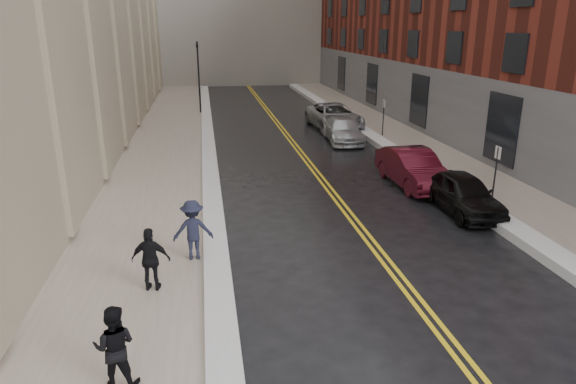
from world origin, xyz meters
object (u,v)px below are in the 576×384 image
object	(u,v)px
car_silver_near	(343,130)
pedestrian_c	(151,259)
pedestrian_b	(193,230)
car_black	(463,193)
car_silver_far	(334,116)
pedestrian_a	(115,347)
car_maroon	(413,168)

from	to	relation	value
car_silver_near	pedestrian_c	distance (m)	18.52
pedestrian_c	pedestrian_b	bearing A→B (deg)	-112.03
car_black	car_silver_far	distance (m)	15.65
car_silver_near	pedestrian_b	world-z (taller)	pedestrian_b
car_silver_near	pedestrian_c	xyz separation A→B (m)	(-9.12, -16.11, 0.30)
car_silver_near	pedestrian_a	world-z (taller)	pedestrian_a
car_maroon	pedestrian_c	bearing A→B (deg)	-144.74
car_silver_near	car_black	bearing A→B (deg)	-80.58
car_black	car_silver_far	xyz separation A→B (m)	(-0.71, 15.63, 0.09)
pedestrian_a	pedestrian_c	distance (m)	3.51
pedestrian_b	car_silver_near	bearing A→B (deg)	-122.15
car_maroon	pedestrian_c	size ratio (longest dim) A/B	2.85
pedestrian_a	car_silver_far	bearing A→B (deg)	-107.34
pedestrian_b	pedestrian_c	world-z (taller)	pedestrian_b
car_silver_near	car_silver_far	xyz separation A→B (m)	(0.45, 3.79, 0.13)
car_silver_near	pedestrian_b	bearing A→B (deg)	-115.51
car_maroon	pedestrian_c	distance (m)	12.32
car_maroon	pedestrian_b	size ratio (longest dim) A/B	2.70
car_silver_far	pedestrian_b	distance (m)	20.19
car_silver_far	car_maroon	bearing A→B (deg)	-93.39
pedestrian_c	car_black	bearing A→B (deg)	-148.55
car_silver_far	pedestrian_a	distance (m)	25.40
car_silver_near	pedestrian_b	distance (m)	16.62
car_maroon	car_silver_far	bearing A→B (deg)	88.44
car_black	pedestrian_a	world-z (taller)	pedestrian_a
car_silver_near	pedestrian_a	bearing A→B (deg)	-111.87
car_black	pedestrian_b	distance (m)	9.67
car_black	pedestrian_c	world-z (taller)	pedestrian_c
car_silver_far	pedestrian_b	bearing A→B (deg)	-119.41
car_black	car_maroon	distance (m)	3.29
car_silver_far	pedestrian_c	xyz separation A→B (m)	(-9.57, -19.90, 0.17)
car_silver_far	car_silver_near	bearing A→B (deg)	-100.97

